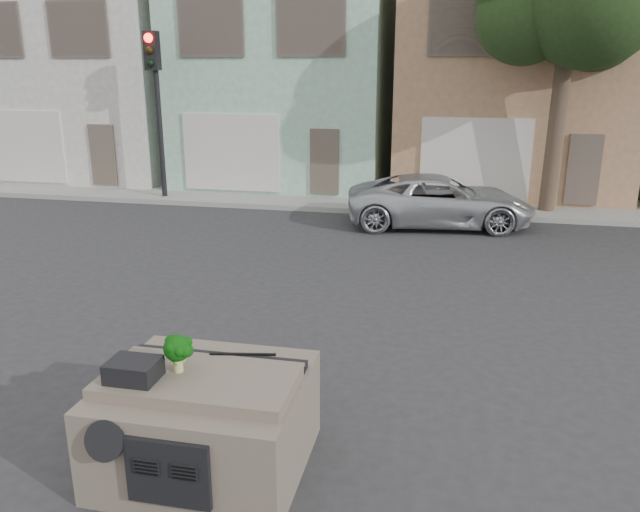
% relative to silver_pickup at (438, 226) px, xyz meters
% --- Properties ---
extents(ground_plane, '(120.00, 120.00, 0.00)m').
position_rel_silver_pickup_xyz_m(ground_plane, '(-2.05, -8.10, 0.00)').
color(ground_plane, '#303033').
rests_on(ground_plane, ground).
extents(sidewalk, '(40.00, 3.00, 0.15)m').
position_rel_silver_pickup_xyz_m(sidewalk, '(-2.05, 2.40, 0.07)').
color(sidewalk, gray).
rests_on(sidewalk, ground).
extents(townhouse_white, '(7.20, 8.20, 7.55)m').
position_rel_silver_pickup_xyz_m(townhouse_white, '(-13.05, 6.40, 3.77)').
color(townhouse_white, silver).
rests_on(townhouse_white, ground).
extents(townhouse_mint, '(7.20, 8.20, 7.55)m').
position_rel_silver_pickup_xyz_m(townhouse_mint, '(-5.55, 6.40, 3.77)').
color(townhouse_mint, '#9FCEB1').
rests_on(townhouse_mint, ground).
extents(townhouse_tan, '(7.20, 8.20, 7.55)m').
position_rel_silver_pickup_xyz_m(townhouse_tan, '(1.95, 6.40, 3.77)').
color(townhouse_tan, '#A57A58').
rests_on(townhouse_tan, ground).
extents(silver_pickup, '(5.05, 2.80, 1.34)m').
position_rel_silver_pickup_xyz_m(silver_pickup, '(0.00, 0.00, 0.00)').
color(silver_pickup, '#B8BCC1').
rests_on(silver_pickup, ground).
extents(traffic_signal, '(0.40, 0.40, 5.10)m').
position_rel_silver_pickup_xyz_m(traffic_signal, '(-8.55, 1.40, 2.55)').
color(traffic_signal, black).
rests_on(traffic_signal, ground).
extents(tree_near, '(4.40, 4.00, 8.50)m').
position_rel_silver_pickup_xyz_m(tree_near, '(2.95, 1.70, 4.25)').
color(tree_near, '#1F3515').
rests_on(tree_near, ground).
extents(car_dashboard, '(2.00, 1.80, 1.12)m').
position_rel_silver_pickup_xyz_m(car_dashboard, '(-2.05, -11.10, 0.56)').
color(car_dashboard, '#6E6153').
rests_on(car_dashboard, ground).
extents(instrument_hump, '(0.48, 0.38, 0.20)m').
position_rel_silver_pickup_xyz_m(instrument_hump, '(-2.63, -11.45, 1.22)').
color(instrument_hump, black).
rests_on(instrument_hump, car_dashboard).
extents(wiper_arm, '(0.69, 0.15, 0.02)m').
position_rel_silver_pickup_xyz_m(wiper_arm, '(-1.77, -10.72, 1.13)').
color(wiper_arm, black).
rests_on(wiper_arm, car_dashboard).
extents(broccoli, '(0.42, 0.42, 0.39)m').
position_rel_silver_pickup_xyz_m(broccoli, '(-2.28, -11.20, 1.32)').
color(broccoli, '#083708').
rests_on(broccoli, car_dashboard).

